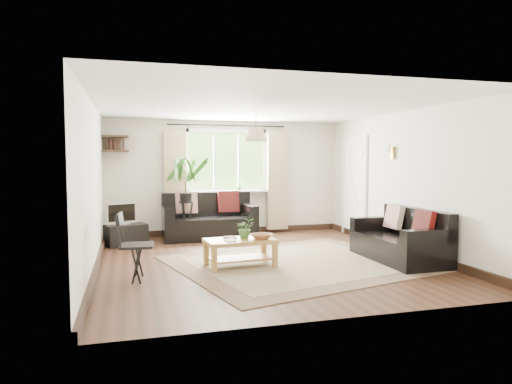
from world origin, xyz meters
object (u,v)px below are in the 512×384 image
object	(u,v)px
sofa_right	(399,236)
palm_stand	(186,198)
folding_chair	(137,247)
sofa_back	(209,217)
tv_stand	(126,235)
coffee_table	(240,253)

from	to	relation	value
sofa_right	palm_stand	bearing A→B (deg)	-133.89
sofa_right	folding_chair	bearing A→B (deg)	-88.90
sofa_back	tv_stand	distance (m)	1.66
sofa_back	coffee_table	xyz separation A→B (m)	(0.02, -2.58, -0.22)
palm_stand	folding_chair	distance (m)	3.10
tv_stand	palm_stand	world-z (taller)	palm_stand
coffee_table	palm_stand	distance (m)	2.67
coffee_table	palm_stand	bearing A→B (deg)	100.74
palm_stand	coffee_table	bearing A→B (deg)	-79.26
palm_stand	sofa_back	bearing A→B (deg)	2.75
sofa_right	tv_stand	bearing A→B (deg)	-121.73
sofa_back	folding_chair	size ratio (longest dim) A/B	2.06
sofa_back	sofa_right	xyz separation A→B (m)	(2.49, -2.85, -0.04)
sofa_right	palm_stand	size ratio (longest dim) A/B	1.01
sofa_back	sofa_right	distance (m)	3.78
tv_stand	sofa_back	bearing A→B (deg)	-8.47
coffee_table	palm_stand	xyz separation A→B (m)	(-0.49, 2.56, 0.61)
sofa_right	folding_chair	size ratio (longest dim) A/B	1.86
folding_chair	sofa_right	bearing A→B (deg)	-82.35
coffee_table	tv_stand	xyz separation A→B (m)	(-1.63, 2.25, -0.01)
tv_stand	sofa_right	bearing A→B (deg)	-51.59
coffee_table	tv_stand	world-z (taller)	coffee_table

